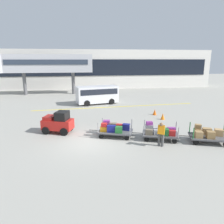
{
  "coord_description": "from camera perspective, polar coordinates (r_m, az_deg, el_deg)",
  "views": [
    {
      "loc": [
        -0.38,
        -12.65,
        5.13
      ],
      "look_at": [
        1.98,
        3.4,
        1.07
      ],
      "focal_mm": 33.6,
      "sensor_mm": 36.0,
      "label": 1
    }
  ],
  "objects": [
    {
      "name": "baggage_handler",
      "position": [
        12.93,
        13.23,
        -5.59
      ],
      "size": [
        0.55,
        0.56,
        1.56
      ],
      "color": "#4C4C4C",
      "rests_on": "ground_plane"
    },
    {
      "name": "baggage_cart_lead",
      "position": [
        14.41,
        0.59,
        -4.56
      ],
      "size": [
        3.07,
        2.07,
        1.1
      ],
      "color": "#4C4C4F",
      "rests_on": "ground_plane"
    },
    {
      "name": "shuttle_van",
      "position": [
        24.93,
        -4.07,
        5.03
      ],
      "size": [
        5.1,
        2.9,
        2.1
      ],
      "color": "silver",
      "rests_on": "ground_plane"
    },
    {
      "name": "ground_plane",
      "position": [
        13.66,
        -6.23,
        -8.1
      ],
      "size": [
        120.0,
        120.0,
        0.0
      ],
      "primitive_type": "plane",
      "color": "#9E9B91"
    },
    {
      "name": "safety_cone_near",
      "position": [
        20.38,
        11.54,
        -0.02
      ],
      "size": [
        0.36,
        0.36,
        0.55
      ],
      "primitive_type": "cone",
      "color": "#EA590F",
      "rests_on": "ground_plane"
    },
    {
      "name": "baggage_cart_tail",
      "position": [
        14.7,
        24.48,
        -5.57
      ],
      "size": [
        3.07,
        2.07,
        1.1
      ],
      "color": "#4C4C4F",
      "rests_on": "ground_plane"
    },
    {
      "name": "baggage_cart_middle",
      "position": [
        14.22,
        12.82,
        -5.3
      ],
      "size": [
        3.07,
        2.07,
        1.1
      ],
      "color": "#4C4C4F",
      "rests_on": "ground_plane"
    },
    {
      "name": "baggage_tug",
      "position": [
        15.5,
        -14.45,
        -2.81
      ],
      "size": [
        2.34,
        1.78,
        1.58
      ],
      "color": "red",
      "rests_on": "ground_plane"
    },
    {
      "name": "terminal_building",
      "position": [
        38.67,
        -7.97,
        11.43
      ],
      "size": [
        47.82,
        2.51,
        6.87
      ],
      "color": "silver",
      "rests_on": "ground_plane"
    },
    {
      "name": "jet_bridge",
      "position": [
        33.27,
        -19.91,
        12.24
      ],
      "size": [
        15.01,
        3.0,
        5.89
      ],
      "color": "#B7B7BC",
      "rests_on": "ground_plane"
    },
    {
      "name": "apron_lead_line",
      "position": [
        23.47,
        1.4,
        1.44
      ],
      "size": [
        18.27,
        1.43,
        0.01
      ],
      "primitive_type": "cube",
      "rotation": [
        0.0,
        0.0,
        0.07
      ],
      "color": "yellow",
      "rests_on": "ground_plane"
    },
    {
      "name": "safety_cone_far",
      "position": [
        18.98,
        13.64,
        -1.17
      ],
      "size": [
        0.36,
        0.36,
        0.55
      ],
      "primitive_type": "cone",
      "color": "orange",
      "rests_on": "ground_plane"
    }
  ]
}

